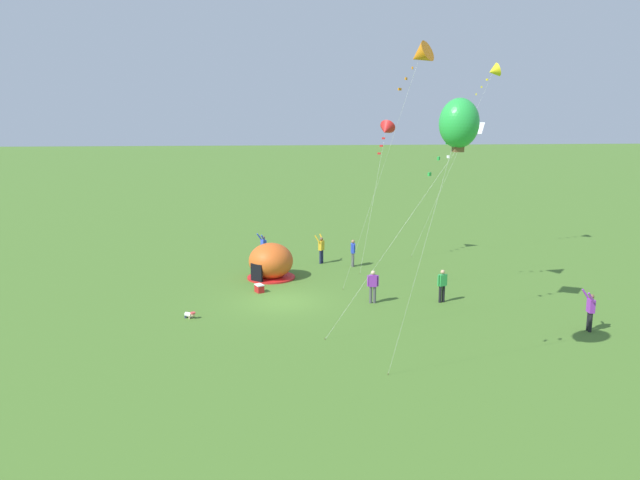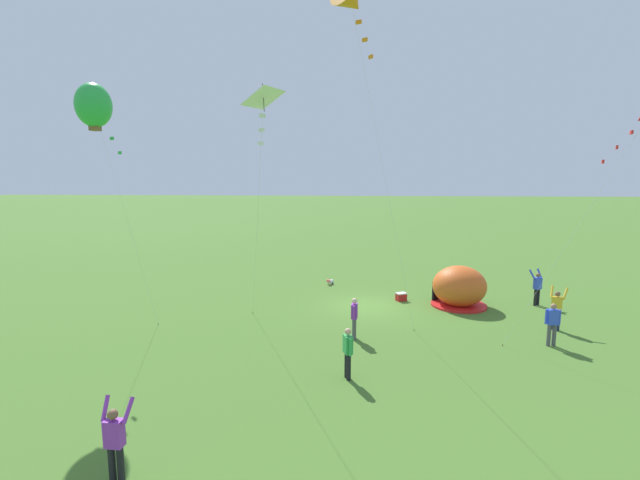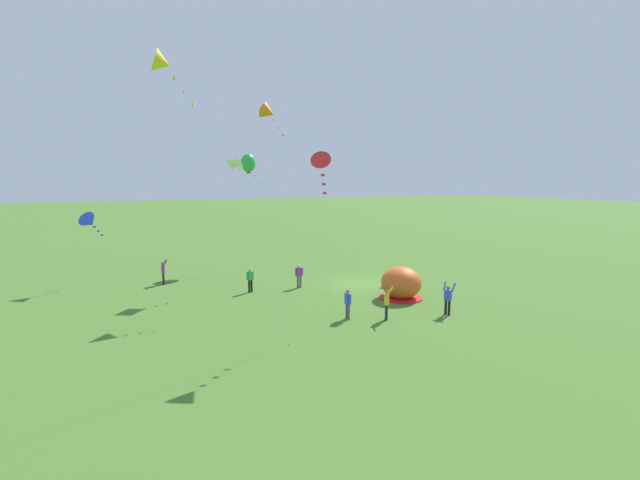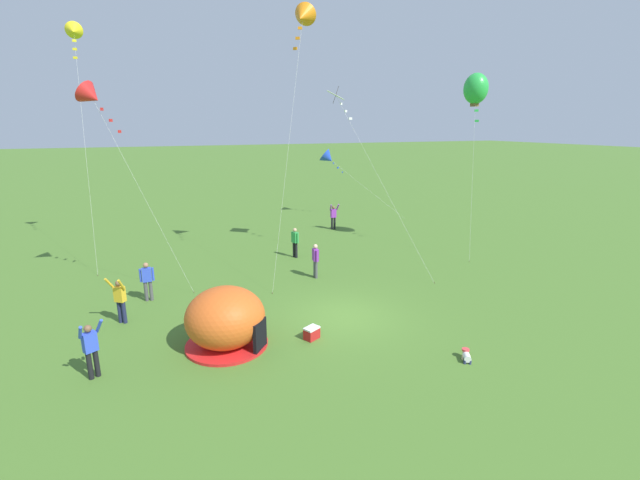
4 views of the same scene
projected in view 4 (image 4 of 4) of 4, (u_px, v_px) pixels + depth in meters
The scene contains 16 objects.
ground_plane at pixel (344, 317), 16.94m from camera, with size 300.00×300.00×0.00m, color #477028.
popup_tent at pixel (226, 319), 14.49m from camera, with size 2.81×2.81×2.10m.
cooler_box at pixel (312, 333), 15.15m from camera, with size 0.64×0.56×0.44m.
toddler_crawling at pixel (466, 355), 13.76m from camera, with size 0.42×0.54×0.32m.
person_with_toddler at pixel (295, 241), 24.31m from camera, with size 0.35×0.56×1.72m.
person_flying_kite at pixel (333, 216), 30.85m from camera, with size 0.68×0.48×1.89m.
person_near_tent at pixel (315, 259), 21.06m from camera, with size 0.27×0.59×1.72m.
person_arms_raised at pixel (91, 348), 12.62m from camera, with size 0.72×0.65×1.89m.
person_center_field at pixel (147, 280), 18.27m from camera, with size 0.59×0.24×1.72m.
person_far_back at pixel (120, 299), 16.17m from camera, with size 0.72×0.68×1.89m.
kite_blue at pixel (328, 158), 34.68m from camera, with size 6.15×4.52×5.48m.
kite_green at pixel (476, 89), 23.45m from camera, with size 1.77×2.63×10.10m.
kite_red at pixel (91, 96), 17.77m from camera, with size 4.03×2.80×9.13m.
kite_white at pixel (338, 100), 23.34m from camera, with size 2.88×7.47×9.38m.
kite_orange at pixel (303, 17), 20.00m from camera, with size 3.61×4.07×12.92m.
kite_yellow at pixel (74, 31), 22.83m from camera, with size 0.90×5.51×12.73m.
Camera 4 is at (-6.83, -14.01, 7.36)m, focal length 24.00 mm.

